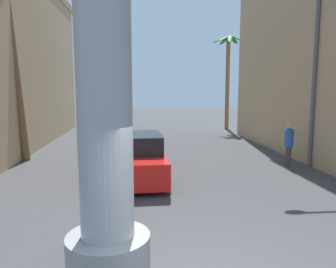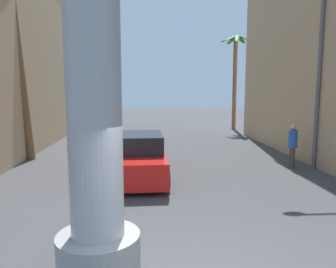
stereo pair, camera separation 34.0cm
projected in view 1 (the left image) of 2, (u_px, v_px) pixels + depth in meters
The scene contains 6 objects.
ground_plane at pixel (159, 160), 14.40m from camera, with size 85.19×85.19×0.00m, color #424244.
street_lamp at pixel (305, 54), 12.47m from camera, with size 2.71×0.28×7.24m.
car_lead at pixel (135, 157), 11.56m from camera, with size 2.11×5.15×1.56m.
palm_tree_far_right at pixel (228, 67), 24.87m from camera, with size 2.60×2.51×7.14m.
palm_tree_mid_left at pixel (12, 23), 13.22m from camera, with size 2.73×2.68×9.16m.
pedestrian_mid_right at pixel (289, 142), 12.97m from camera, with size 0.37×0.37×1.72m.
Camera 1 is at (-1.03, -4.09, 3.06)m, focal length 35.00 mm.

